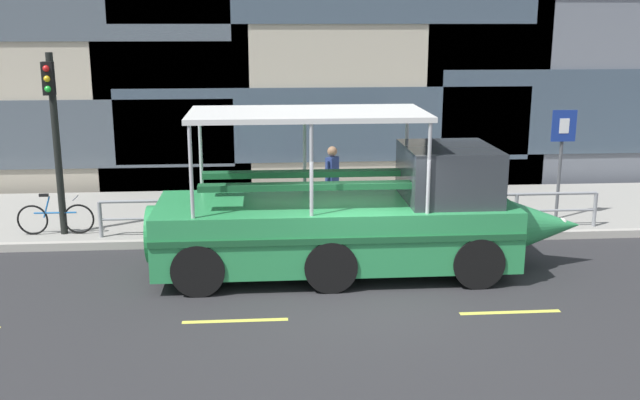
{
  "coord_description": "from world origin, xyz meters",
  "views": [
    {
      "loc": [
        -1.86,
        -12.81,
        4.99
      ],
      "look_at": [
        -0.7,
        2.05,
        1.3
      ],
      "focal_mm": 40.95,
      "sensor_mm": 36.0,
      "label": 1
    }
  ],
  "objects_px": {
    "traffic_light_pole": "(54,127)",
    "leaned_bicycle": "(56,218)",
    "duck_tour_boat": "(360,219)",
    "pedestrian_near_bow": "(454,184)",
    "pedestrian_mid_left": "(332,174)",
    "parking_sign": "(562,146)"
  },
  "relations": [
    {
      "from": "traffic_light_pole",
      "to": "duck_tour_boat",
      "type": "height_order",
      "value": "traffic_light_pole"
    },
    {
      "from": "leaned_bicycle",
      "to": "duck_tour_boat",
      "type": "distance_m",
      "value": 7.19
    },
    {
      "from": "duck_tour_boat",
      "to": "pedestrian_near_bow",
      "type": "distance_m",
      "value": 4.15
    },
    {
      "from": "traffic_light_pole",
      "to": "parking_sign",
      "type": "relative_size",
      "value": 1.52
    },
    {
      "from": "traffic_light_pole",
      "to": "duck_tour_boat",
      "type": "xyz_separation_m",
      "value": [
        6.54,
        -2.53,
        -1.58
      ]
    },
    {
      "from": "traffic_light_pole",
      "to": "duck_tour_boat",
      "type": "distance_m",
      "value": 7.19
    },
    {
      "from": "duck_tour_boat",
      "to": "leaned_bicycle",
      "type": "bearing_deg",
      "value": 159.14
    },
    {
      "from": "traffic_light_pole",
      "to": "pedestrian_mid_left",
      "type": "bearing_deg",
      "value": 9.93
    },
    {
      "from": "leaned_bicycle",
      "to": "pedestrian_near_bow",
      "type": "xyz_separation_m",
      "value": [
        9.45,
        0.56,
        0.53
      ]
    },
    {
      "from": "leaned_bicycle",
      "to": "duck_tour_boat",
      "type": "bearing_deg",
      "value": -20.86
    },
    {
      "from": "parking_sign",
      "to": "duck_tour_boat",
      "type": "distance_m",
      "value": 6.15
    },
    {
      "from": "leaned_bicycle",
      "to": "pedestrian_mid_left",
      "type": "bearing_deg",
      "value": 9.49
    },
    {
      "from": "traffic_light_pole",
      "to": "leaned_bicycle",
      "type": "relative_size",
      "value": 2.36
    },
    {
      "from": "leaned_bicycle",
      "to": "duck_tour_boat",
      "type": "relative_size",
      "value": 0.2
    },
    {
      "from": "duck_tour_boat",
      "to": "pedestrian_near_bow",
      "type": "relative_size",
      "value": 5.84
    },
    {
      "from": "pedestrian_mid_left",
      "to": "duck_tour_boat",
      "type": "bearing_deg",
      "value": -86.65
    },
    {
      "from": "traffic_light_pole",
      "to": "pedestrian_mid_left",
      "type": "xyz_separation_m",
      "value": [
        6.33,
        1.11,
        -1.42
      ]
    },
    {
      "from": "traffic_light_pole",
      "to": "pedestrian_mid_left",
      "type": "relative_size",
      "value": 2.31
    },
    {
      "from": "parking_sign",
      "to": "pedestrian_mid_left",
      "type": "bearing_deg",
      "value": 172.77
    },
    {
      "from": "duck_tour_boat",
      "to": "pedestrian_mid_left",
      "type": "bearing_deg",
      "value": 93.35
    },
    {
      "from": "duck_tour_boat",
      "to": "pedestrian_near_bow",
      "type": "xyz_separation_m",
      "value": [
        2.75,
        3.11,
        -0.0
      ]
    },
    {
      "from": "leaned_bicycle",
      "to": "parking_sign",
      "type": "bearing_deg",
      "value": 1.82
    }
  ]
}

